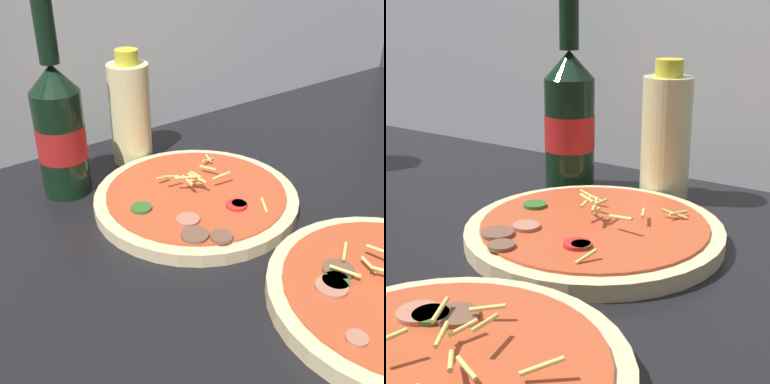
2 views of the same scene
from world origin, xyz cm
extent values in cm
cube|color=black|center=(0.00, 0.00, 1.25)|extent=(160.00, 90.00, 2.50)
cylinder|color=#336628|center=(-1.17, -6.50, 4.97)|extent=(2.89, 2.89, 0.40)
cylinder|color=#B7755B|center=(-5.85, -12.72, 4.97)|extent=(2.06, 2.06, 0.40)
cylinder|color=#B7755B|center=(-2.19, -6.79, 4.97)|extent=(3.44, 3.44, 0.40)
cylinder|color=brown|center=(0.54, -5.43, 4.97)|extent=(3.46, 3.46, 0.40)
cylinder|color=#EADB6B|center=(2.77, -4.36, 5.80)|extent=(2.53, 1.89, 0.69)
cylinder|color=#EADB6B|center=(3.07, -7.34, 5.69)|extent=(0.98, 2.48, 0.63)
cylinder|color=#EADB6B|center=(0.06, -6.59, 5.82)|extent=(1.76, 3.11, 0.51)
cylinder|color=#EADB6B|center=(5.01, -7.15, 6.63)|extent=(0.77, 3.17, 0.76)
cylinder|color=beige|center=(-1.41, 17.69, 3.38)|extent=(28.43, 28.43, 1.76)
cylinder|color=#C14C28|center=(-1.41, 17.69, 4.41)|extent=(25.02, 25.02, 0.30)
cylinder|color=#B7755B|center=(-6.68, 12.33, 4.76)|extent=(2.98, 2.98, 0.40)
cylinder|color=brown|center=(-7.95, 9.15, 4.76)|extent=(3.43, 3.43, 0.40)
cylinder|color=brown|center=(-5.58, 6.93, 4.76)|extent=(2.73, 2.73, 0.40)
cylinder|color=#336628|center=(-10.01, 18.19, 4.76)|extent=(2.73, 2.73, 0.40)
cylinder|color=brown|center=(1.02, 11.33, 4.76)|extent=(2.06, 2.06, 0.40)
cylinder|color=red|center=(0.51, 11.32, 4.76)|extent=(2.78, 2.78, 0.40)
cylinder|color=#EADB6B|center=(-2.73, 18.25, 6.97)|extent=(2.89, 2.01, 0.49)
cylinder|color=#EADB6B|center=(3.00, 20.73, 5.63)|extent=(1.43, 2.57, 0.46)
cylinder|color=#EADB6B|center=(-1.17, 18.02, 5.85)|extent=(1.14, 1.93, 0.46)
cylinder|color=#EADB6B|center=(5.67, 24.01, 5.14)|extent=(1.35, 2.52, 0.52)
cylinder|color=#EADB6B|center=(-3.80, 20.34, 6.53)|extent=(2.54, 0.48, 0.98)
cylinder|color=#EADB6B|center=(-0.99, 18.33, 6.82)|extent=(0.39, 2.40, 0.54)
cylinder|color=#EADB6B|center=(3.16, 8.84, 5.03)|extent=(1.34, 2.33, 1.15)
cylinder|color=#EADB6B|center=(5.38, 23.67, 5.09)|extent=(2.86, 1.31, 1.08)
cylinder|color=#EADB6B|center=(-2.69, 17.94, 6.61)|extent=(0.48, 2.24, 0.85)
cylinder|color=#EADB6B|center=(2.37, 16.84, 6.22)|extent=(2.90, 0.72, 0.69)
cylinder|color=#EADB6B|center=(-1.31, 17.62, 6.68)|extent=(1.42, 2.92, 0.87)
cylinder|color=#EADB6B|center=(-3.86, 22.46, 5.35)|extent=(2.04, 0.53, 0.97)
cylinder|color=black|center=(-14.39, 32.00, 10.09)|extent=(6.86, 6.86, 15.17)
cone|color=black|center=(-14.39, 32.00, 19.54)|extent=(6.86, 6.86, 3.75)
cylinder|color=black|center=(-14.39, 32.00, 25.58)|extent=(2.61, 2.61, 8.33)
cylinder|color=red|center=(-14.39, 32.00, 10.39)|extent=(6.92, 6.92, 4.85)
cylinder|color=beige|center=(-1.42, 35.28, 10.50)|extent=(6.47, 6.47, 16.00)
cylinder|color=yellow|center=(-1.42, 35.28, 19.60)|extent=(3.56, 3.56, 2.18)
camera|label=1|loc=(-36.12, -28.81, 38.32)|focal=45.00mm
camera|label=2|loc=(30.15, -33.46, 28.32)|focal=55.00mm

